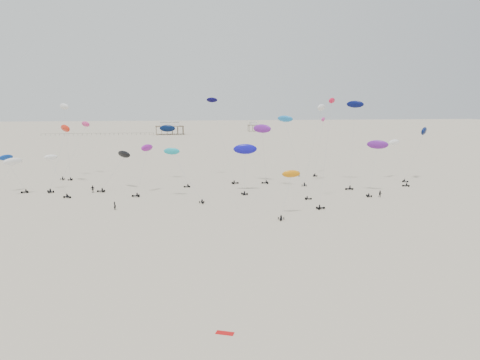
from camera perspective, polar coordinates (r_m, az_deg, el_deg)
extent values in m
plane|color=beige|center=(208.63, -5.07, 2.98)|extent=(900.00, 900.00, 0.00)
cube|color=brown|center=(357.23, -8.58, 6.50)|extent=(21.00, 13.00, 0.30)
cube|color=silver|center=(357.15, -8.58, 6.78)|extent=(14.00, 8.40, 3.20)
cube|color=#B2B2AD|center=(357.08, -8.59, 7.06)|extent=(15.00, 9.00, 0.30)
cube|color=brown|center=(394.54, 1.64, 6.70)|extent=(9.00, 7.00, 0.30)
cube|color=silver|center=(394.48, 1.64, 6.90)|extent=(5.60, 4.20, 2.40)
cube|color=#B2B2AD|center=(394.43, 1.64, 7.09)|extent=(6.00, 4.50, 0.30)
cube|color=black|center=(360.40, -16.89, 5.48)|extent=(80.00, 0.10, 0.10)
cylinder|color=gray|center=(110.70, -6.52, 0.38)|extent=(0.03, 0.03, 14.13)
ellipsoid|color=#18A0B5|center=(113.52, -8.33, 3.49)|extent=(4.19, 2.48, 1.95)
cylinder|color=gray|center=(151.12, 9.60, 3.93)|extent=(0.03, 0.03, 17.34)
ellipsoid|color=#D43294|center=(152.96, 10.11, 7.30)|extent=(2.75, 3.22, 1.55)
cylinder|color=gray|center=(119.18, -11.90, 0.96)|extent=(0.03, 0.03, 11.42)
ellipsoid|color=purple|center=(120.47, -11.28, 3.88)|extent=(3.67, 3.90, 1.94)
cylinder|color=gray|center=(94.03, 5.64, -2.03)|extent=(0.03, 0.03, 8.58)
ellipsoid|color=orange|center=(95.33, 6.25, 0.76)|extent=(3.82, 1.57, 1.90)
cylinder|color=gray|center=(153.75, -19.52, 3.30)|extent=(0.03, 0.03, 18.49)
ellipsoid|color=#D4327C|center=(157.20, -18.31, 6.49)|extent=(4.14, 4.47, 2.17)
cylinder|color=gray|center=(132.68, 8.87, 4.03)|extent=(0.03, 0.03, 21.09)
ellipsoid|color=white|center=(134.33, 9.88, 8.72)|extent=(4.15, 4.17, 2.12)
cylinder|color=gray|center=(147.08, 20.49, 2.64)|extent=(0.03, 0.03, 14.79)
ellipsoid|color=#051141|center=(149.11, 21.51, 5.58)|extent=(4.89, 5.53, 2.69)
cylinder|color=gray|center=(127.27, -21.20, 0.39)|extent=(0.03, 0.03, 15.35)
ellipsoid|color=white|center=(133.21, -22.05, 2.59)|extent=(3.77, 2.70, 1.75)
cylinder|color=gray|center=(118.96, 0.56, 0.92)|extent=(0.03, 0.03, 10.26)
ellipsoid|color=#100DAC|center=(120.30, 0.63, 3.79)|extent=(6.26, 2.66, 2.89)
cylinder|color=gray|center=(125.99, -27.12, -0.18)|extent=(0.03, 0.03, 11.08)
ellipsoid|color=white|center=(128.54, -25.96, 2.03)|extent=(4.88, 4.49, 2.36)
cylinder|color=gray|center=(134.44, -7.69, 2.78)|extent=(0.03, 0.03, 19.48)
ellipsoid|color=#041237|center=(140.02, -8.85, 6.24)|extent=(4.93, 2.65, 2.28)
cylinder|color=gray|center=(138.49, -2.08, 4.83)|extent=(0.03, 0.03, 26.31)
ellipsoid|color=#070436|center=(144.11, -3.44, 9.72)|extent=(3.90, 3.24, 1.83)
cylinder|color=gray|center=(133.14, -25.68, 0.51)|extent=(0.03, 0.03, 8.99)
ellipsoid|color=#0B3697|center=(133.84, -26.65, 2.47)|extent=(3.93, 4.15, 1.98)
cylinder|color=gray|center=(134.29, 2.92, 2.85)|extent=(0.03, 0.03, 14.07)
ellipsoid|color=#6D1B96|center=(134.47, 2.71, 6.28)|extent=(5.52, 5.06, 2.72)
cylinder|color=gray|center=(118.45, 6.84, 2.71)|extent=(0.03, 0.03, 22.75)
ellipsoid|color=blue|center=(124.47, 5.53, 7.44)|extent=(4.69, 4.61, 2.22)
cylinder|color=gray|center=(121.99, 15.91, 1.08)|extent=(0.03, 0.03, 12.78)
ellipsoid|color=#661A90|center=(124.59, 16.43, 4.17)|extent=(5.61, 4.45, 2.65)
cylinder|color=gray|center=(149.96, -20.29, 4.18)|extent=(0.03, 0.03, 20.88)
ellipsoid|color=white|center=(151.47, -20.65, 8.39)|extent=(4.20, 4.45, 2.20)
cylinder|color=gray|center=(127.66, -15.23, 0.81)|extent=(0.03, 0.03, 10.52)
ellipsoid|color=black|center=(128.89, -13.95, 3.07)|extent=(4.80, 5.07, 2.47)
cylinder|color=gray|center=(135.98, -21.30, 2.37)|extent=(0.03, 0.03, 20.24)
ellipsoid|color=red|center=(142.16, -20.52, 5.93)|extent=(4.61, 5.43, 2.57)
cylinder|color=gray|center=(143.44, 18.88, 1.89)|extent=(0.03, 0.03, 16.38)
ellipsoid|color=white|center=(149.22, 18.26, 4.36)|extent=(4.98, 3.50, 2.31)
cylinder|color=gray|center=(132.73, 13.52, 4.06)|extent=(0.03, 0.03, 24.06)
ellipsoid|color=#050C49|center=(138.17, 13.86, 8.96)|extent=(5.18, 4.50, 2.46)
cylinder|color=gray|center=(105.34, 10.47, 3.19)|extent=(0.03, 0.03, 23.52)
ellipsoid|color=red|center=(108.57, 11.13, 9.48)|extent=(2.69, 2.68, 1.38)
imported|color=black|center=(104.90, -15.00, -3.54)|extent=(0.90, 0.94, 2.14)
imported|color=black|center=(120.01, 16.70, -2.03)|extent=(1.10, 0.87, 1.96)
imported|color=black|center=(126.64, -17.51, -1.49)|extent=(1.45, 0.97, 2.26)
imported|color=black|center=(148.35, 7.19, 0.39)|extent=(0.86, 0.75, 2.00)
cube|color=#B90B0B|center=(49.16, -1.85, -18.19)|extent=(1.93, 1.36, 0.07)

